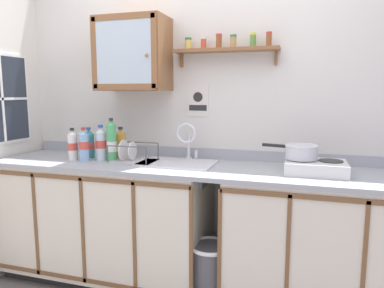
{
  "coord_description": "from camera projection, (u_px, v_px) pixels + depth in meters",
  "views": [
    {
      "loc": [
        0.72,
        -1.95,
        1.46
      ],
      "look_at": [
        -0.04,
        0.54,
        1.08
      ],
      "focal_mm": 33.48,
      "sensor_mm": 36.0,
      "label": 1
    }
  ],
  "objects": [
    {
      "name": "back_wall",
      "position": [
        205.0,
        122.0,
        2.81
      ],
      "size": [
        3.64,
        0.07,
        2.43
      ],
      "color": "silver",
      "rests_on": "ground"
    },
    {
      "name": "lower_cabinet_run",
      "position": [
        107.0,
        221.0,
        2.8
      ],
      "size": [
        1.61,
        0.64,
        0.91
      ],
      "color": "black",
      "rests_on": "ground"
    },
    {
      "name": "lower_cabinet_run_right",
      "position": [
        321.0,
        246.0,
        2.34
      ],
      "size": [
        1.25,
        0.64,
        0.91
      ],
      "color": "black",
      "rests_on": "ground"
    },
    {
      "name": "countertop",
      "position": [
        192.0,
        168.0,
        2.53
      ],
      "size": [
        3.0,
        0.66,
        0.03
      ],
      "primitive_type": "cube",
      "color": "#9EA3A8",
      "rests_on": "lower_cabinet_run"
    },
    {
      "name": "backsplash",
      "position": [
        204.0,
        153.0,
        2.81
      ],
      "size": [
        3.0,
        0.02,
        0.08
      ],
      "primitive_type": "cube",
      "color": "#9EA3A8",
      "rests_on": "countertop"
    },
    {
      "name": "sink",
      "position": [
        178.0,
        168.0,
        2.6
      ],
      "size": [
        0.54,
        0.4,
        0.42
      ],
      "color": "silver",
      "rests_on": "countertop"
    },
    {
      "name": "hot_plate_stove",
      "position": [
        316.0,
        167.0,
        2.28
      ],
      "size": [
        0.38,
        0.29,
        0.09
      ],
      "color": "silver",
      "rests_on": "countertop"
    },
    {
      "name": "saucepan",
      "position": [
        301.0,
        151.0,
        2.31
      ],
      "size": [
        0.36,
        0.21,
        0.09
      ],
      "color": "silver",
      "rests_on": "hot_plate_stove"
    },
    {
      "name": "bottle_water_clear_0",
      "position": [
        101.0,
        144.0,
        2.72
      ],
      "size": [
        0.08,
        0.08,
        0.27
      ],
      "color": "silver",
      "rests_on": "countertop"
    },
    {
      "name": "bottle_opaque_white_1",
      "position": [
        73.0,
        145.0,
        2.72
      ],
      "size": [
        0.07,
        0.07,
        0.25
      ],
      "color": "white",
      "rests_on": "countertop"
    },
    {
      "name": "bottle_detergent_teal_2",
      "position": [
        89.0,
        144.0,
        2.84
      ],
      "size": [
        0.08,
        0.08,
        0.24
      ],
      "color": "teal",
      "rests_on": "countertop"
    },
    {
      "name": "bottle_water_blue_3",
      "position": [
        84.0,
        146.0,
        2.67
      ],
      "size": [
        0.07,
        0.07,
        0.26
      ],
      "color": "#8CB7E0",
      "rests_on": "countertop"
    },
    {
      "name": "bottle_juice_amber_4",
      "position": [
        121.0,
        145.0,
        2.77
      ],
      "size": [
        0.08,
        0.08,
        0.25
      ],
      "color": "gold",
      "rests_on": "countertop"
    },
    {
      "name": "bottle_soda_green_5",
      "position": [
        112.0,
        142.0,
        2.67
      ],
      "size": [
        0.07,
        0.07,
        0.33
      ],
      "color": "#4CB266",
      "rests_on": "countertop"
    },
    {
      "name": "dish_rack",
      "position": [
        132.0,
        158.0,
        2.65
      ],
      "size": [
        0.33,
        0.24,
        0.16
      ],
      "color": "#B2B2B7",
      "rests_on": "countertop"
    },
    {
      "name": "wall_cabinet",
      "position": [
        133.0,
        54.0,
        2.71
      ],
      "size": [
        0.53,
        0.34,
        0.55
      ],
      "color": "brown"
    },
    {
      "name": "spice_shelf",
      "position": [
        226.0,
        48.0,
        2.59
      ],
      "size": [
        0.77,
        0.14,
        0.23
      ],
      "color": "brown"
    },
    {
      "name": "warning_sign",
      "position": [
        198.0,
        101.0,
        2.77
      ],
      "size": [
        0.17,
        0.01,
        0.24
      ],
      "color": "silver"
    },
    {
      "name": "window",
      "position": [
        1.0,
        99.0,
        2.77
      ],
      "size": [
        0.03,
        0.57,
        0.71
      ],
      "color": "#262D38"
    },
    {
      "name": "trash_bin",
      "position": [
        210.0,
        275.0,
        2.42
      ],
      "size": [
        0.29,
        0.29,
        0.45
      ],
      "color": "#4C4C51",
      "rests_on": "ground"
    }
  ]
}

